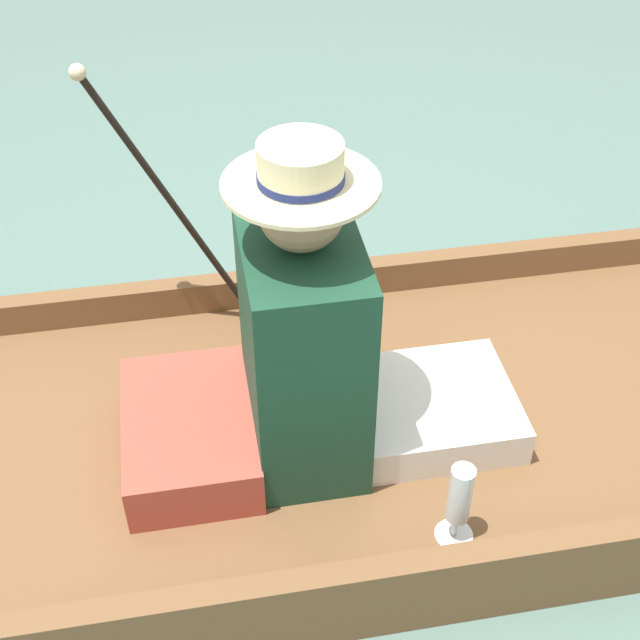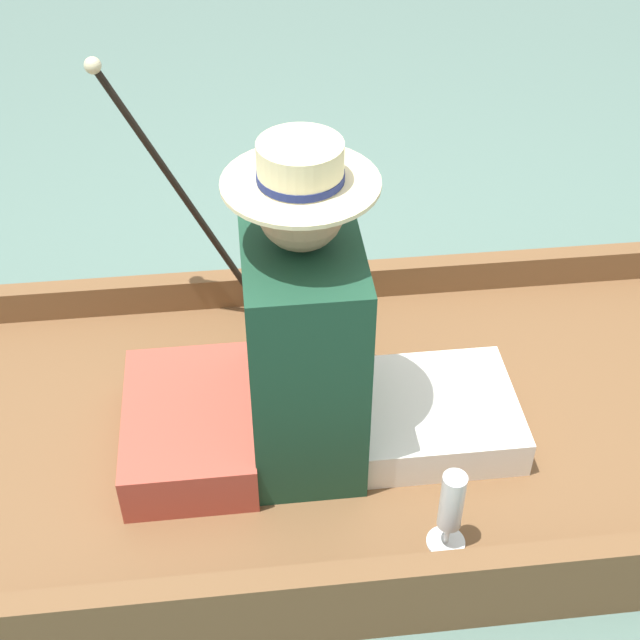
% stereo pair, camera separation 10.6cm
% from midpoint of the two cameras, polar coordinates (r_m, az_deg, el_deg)
% --- Properties ---
extents(ground_plane, '(16.00, 16.00, 0.00)m').
position_cam_midpoint_polar(ground_plane, '(2.55, 2.78, -8.45)').
color(ground_plane, slate).
extents(punt_boat, '(1.16, 2.96, 0.24)m').
position_cam_midpoint_polar(punt_boat, '(2.49, 2.83, -7.31)').
color(punt_boat, brown).
rests_on(punt_boat, ground_plane).
extents(seat_cushion, '(0.47, 0.33, 0.14)m').
position_cam_midpoint_polar(seat_cushion, '(2.35, -7.06, -6.84)').
color(seat_cushion, '#B24738').
rests_on(seat_cushion, punt_boat).
extents(seated_person, '(0.42, 0.73, 0.89)m').
position_cam_midpoint_polar(seated_person, '(2.17, 1.91, -1.78)').
color(seated_person, white).
rests_on(seated_person, punt_boat).
extents(teddy_bear, '(0.29, 0.17, 0.41)m').
position_cam_midpoint_polar(teddy_bear, '(2.56, 0.21, 1.81)').
color(teddy_bear, beige).
rests_on(teddy_bear, punt_boat).
extents(wine_glass, '(0.09, 0.09, 0.24)m').
position_cam_midpoint_polar(wine_glass, '(2.11, 9.86, -11.65)').
color(wine_glass, silver).
rests_on(wine_glass, punt_boat).
extents(walking_cane, '(0.04, 0.42, 0.86)m').
position_cam_midpoint_polar(walking_cane, '(2.49, -8.21, 8.82)').
color(walking_cane, black).
rests_on(walking_cane, punt_boat).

